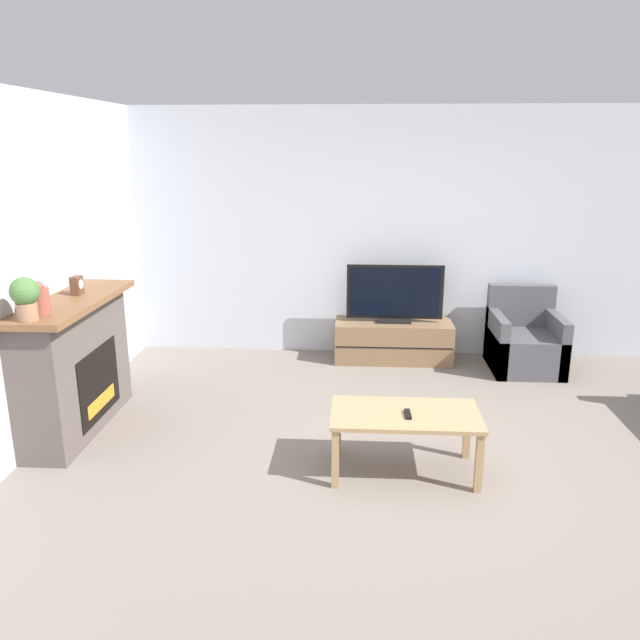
{
  "coord_description": "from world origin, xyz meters",
  "views": [
    {
      "loc": [
        -0.66,
        -4.17,
        2.29
      ],
      "look_at": [
        -0.98,
        0.94,
        0.85
      ],
      "focal_mm": 35.0,
      "sensor_mm": 36.0,
      "label": 1
    }
  ],
  "objects_px": {
    "mantel_clock": "(77,285)",
    "remote": "(408,414)",
    "coffee_table": "(405,420)",
    "fireplace": "(75,364)",
    "tv": "(395,296)",
    "potted_plant": "(25,296)",
    "mantel_vase_left": "(40,299)",
    "tv_stand": "(393,341)",
    "armchair": "(524,343)"
  },
  "relations": [
    {
      "from": "potted_plant",
      "to": "remote",
      "type": "relative_size",
      "value": 2.03
    },
    {
      "from": "mantel_clock",
      "to": "potted_plant",
      "type": "bearing_deg",
      "value": -90.06
    },
    {
      "from": "mantel_vase_left",
      "to": "tv_stand",
      "type": "bearing_deg",
      "value": 41.05
    },
    {
      "from": "potted_plant",
      "to": "remote",
      "type": "bearing_deg",
      "value": 0.42
    },
    {
      "from": "coffee_table",
      "to": "remote",
      "type": "distance_m",
      "value": 0.08
    },
    {
      "from": "tv",
      "to": "armchair",
      "type": "xyz_separation_m",
      "value": [
        1.36,
        -0.18,
        -0.45
      ]
    },
    {
      "from": "fireplace",
      "to": "coffee_table",
      "type": "bearing_deg",
      "value": -12.14
    },
    {
      "from": "mantel_clock",
      "to": "armchair",
      "type": "distance_m",
      "value": 4.43
    },
    {
      "from": "fireplace",
      "to": "mantel_vase_left",
      "type": "xyz_separation_m",
      "value": [
        0.02,
        -0.45,
        0.65
      ]
    },
    {
      "from": "mantel_vase_left",
      "to": "remote",
      "type": "distance_m",
      "value": 2.76
    },
    {
      "from": "armchair",
      "to": "coffee_table",
      "type": "bearing_deg",
      "value": -121.77
    },
    {
      "from": "mantel_vase_left",
      "to": "armchair",
      "type": "distance_m",
      "value": 4.68
    },
    {
      "from": "mantel_clock",
      "to": "remote",
      "type": "bearing_deg",
      "value": -16.13
    },
    {
      "from": "potted_plant",
      "to": "tv_stand",
      "type": "height_order",
      "value": "potted_plant"
    },
    {
      "from": "remote",
      "to": "tv",
      "type": "bearing_deg",
      "value": 87.63
    },
    {
      "from": "mantel_vase_left",
      "to": "coffee_table",
      "type": "relative_size",
      "value": 0.23
    },
    {
      "from": "tv",
      "to": "remote",
      "type": "bearing_deg",
      "value": -90.77
    },
    {
      "from": "coffee_table",
      "to": "fireplace",
      "type": "bearing_deg",
      "value": 167.86
    },
    {
      "from": "fireplace",
      "to": "remote",
      "type": "height_order",
      "value": "fireplace"
    },
    {
      "from": "coffee_table",
      "to": "potted_plant",
      "type": "bearing_deg",
      "value": -178.59
    },
    {
      "from": "potted_plant",
      "to": "tv",
      "type": "height_order",
      "value": "potted_plant"
    },
    {
      "from": "coffee_table",
      "to": "tv",
      "type": "bearing_deg",
      "value": 88.91
    },
    {
      "from": "tv",
      "to": "armchair",
      "type": "relative_size",
      "value": 1.22
    },
    {
      "from": "potted_plant",
      "to": "tv",
      "type": "xyz_separation_m",
      "value": [
        2.68,
        2.52,
        -0.56
      ]
    },
    {
      "from": "fireplace",
      "to": "tv",
      "type": "height_order",
      "value": "fireplace"
    },
    {
      "from": "mantel_clock",
      "to": "remote",
      "type": "distance_m",
      "value": 2.85
    },
    {
      "from": "tv_stand",
      "to": "tv",
      "type": "distance_m",
      "value": 0.51
    },
    {
      "from": "mantel_vase_left",
      "to": "mantel_clock",
      "type": "relative_size",
      "value": 1.58
    },
    {
      "from": "mantel_clock",
      "to": "tv",
      "type": "distance_m",
      "value": 3.23
    },
    {
      "from": "fireplace",
      "to": "mantel_clock",
      "type": "xyz_separation_m",
      "value": [
        0.02,
        0.15,
        0.62
      ]
    },
    {
      "from": "tv_stand",
      "to": "remote",
      "type": "bearing_deg",
      "value": -90.77
    },
    {
      "from": "mantel_vase_left",
      "to": "tv",
      "type": "bearing_deg",
      "value": 41.03
    },
    {
      "from": "mantel_vase_left",
      "to": "armchair",
      "type": "relative_size",
      "value": 0.28
    },
    {
      "from": "tv",
      "to": "coffee_table",
      "type": "height_order",
      "value": "tv"
    },
    {
      "from": "mantel_clock",
      "to": "remote",
      "type": "xyz_separation_m",
      "value": [
        2.65,
        -0.77,
        -0.72
      ]
    },
    {
      "from": "mantel_clock",
      "to": "coffee_table",
      "type": "distance_m",
      "value": 2.84
    },
    {
      "from": "mantel_vase_left",
      "to": "tv",
      "type": "xyz_separation_m",
      "value": [
        2.68,
        2.33,
        -0.49
      ]
    },
    {
      "from": "tv_stand",
      "to": "armchair",
      "type": "xyz_separation_m",
      "value": [
        1.36,
        -0.18,
        0.06
      ]
    },
    {
      "from": "potted_plant",
      "to": "coffee_table",
      "type": "relative_size",
      "value": 0.29
    },
    {
      "from": "mantel_vase_left",
      "to": "coffee_table",
      "type": "height_order",
      "value": "mantel_vase_left"
    },
    {
      "from": "mantel_clock",
      "to": "remote",
      "type": "height_order",
      "value": "mantel_clock"
    },
    {
      "from": "tv_stand",
      "to": "coffee_table",
      "type": "distance_m",
      "value": 2.46
    },
    {
      "from": "mantel_vase_left",
      "to": "remote",
      "type": "relative_size",
      "value": 1.57
    },
    {
      "from": "potted_plant",
      "to": "fireplace",
      "type": "bearing_deg",
      "value": 91.52
    },
    {
      "from": "tv",
      "to": "potted_plant",
      "type": "bearing_deg",
      "value": -136.78
    },
    {
      "from": "mantel_clock",
      "to": "tv_stand",
      "type": "bearing_deg",
      "value": 32.95
    },
    {
      "from": "fireplace",
      "to": "coffee_table",
      "type": "height_order",
      "value": "fireplace"
    },
    {
      "from": "tv_stand",
      "to": "mantel_clock",
      "type": "bearing_deg",
      "value": -147.05
    },
    {
      "from": "coffee_table",
      "to": "mantel_vase_left",
      "type": "bearing_deg",
      "value": 177.35
    },
    {
      "from": "mantel_vase_left",
      "to": "mantel_clock",
      "type": "bearing_deg",
      "value": 89.93
    }
  ]
}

